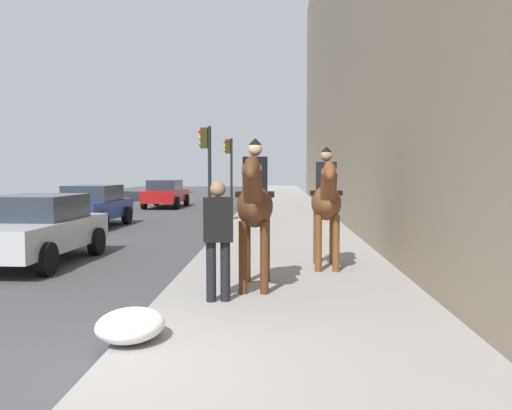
{
  "coord_description": "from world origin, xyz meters",
  "views": [
    {
      "loc": [
        -5.12,
        -1.74,
        1.98
      ],
      "look_at": [
        4.0,
        -1.4,
        1.4
      ],
      "focal_mm": 39.26,
      "sensor_mm": 36.0,
      "label": 1
    }
  ],
  "objects_px": {
    "pedestrian_greeting": "(218,233)",
    "traffic_light_far_curb": "(230,161)",
    "mounted_horse_near": "(255,204)",
    "traffic_light_near_curb": "(207,159)",
    "car_mid_lane": "(35,229)",
    "mounted_horse_far": "(326,201)",
    "car_far_lane": "(166,193)",
    "car_near_lane": "(91,206)"
  },
  "relations": [
    {
      "from": "mounted_horse_far",
      "to": "traffic_light_near_curb",
      "type": "xyz_separation_m",
      "value": [
        8.52,
        3.32,
        0.93
      ]
    },
    {
      "from": "mounted_horse_near",
      "to": "traffic_light_near_curb",
      "type": "relative_size",
      "value": 0.68
    },
    {
      "from": "mounted_horse_near",
      "to": "traffic_light_near_curb",
      "type": "bearing_deg",
      "value": -168.39
    },
    {
      "from": "car_far_lane",
      "to": "traffic_light_far_curb",
      "type": "xyz_separation_m",
      "value": [
        -0.93,
        -3.41,
        1.63
      ]
    },
    {
      "from": "traffic_light_near_curb",
      "to": "car_mid_lane",
      "type": "bearing_deg",
      "value": 160.43
    },
    {
      "from": "car_far_lane",
      "to": "mounted_horse_far",
      "type": "bearing_deg",
      "value": -158.81
    },
    {
      "from": "pedestrian_greeting",
      "to": "traffic_light_far_curb",
      "type": "xyz_separation_m",
      "value": [
        20.11,
        1.54,
        1.28
      ]
    },
    {
      "from": "car_mid_lane",
      "to": "traffic_light_near_curb",
      "type": "bearing_deg",
      "value": 162.61
    },
    {
      "from": "car_near_lane",
      "to": "traffic_light_far_curb",
      "type": "bearing_deg",
      "value": 159.05
    },
    {
      "from": "traffic_light_far_curb",
      "to": "pedestrian_greeting",
      "type": "bearing_deg",
      "value": -175.62
    },
    {
      "from": "pedestrian_greeting",
      "to": "car_near_lane",
      "type": "distance_m",
      "value": 12.36
    },
    {
      "from": "mounted_horse_far",
      "to": "traffic_light_far_curb",
      "type": "distance_m",
      "value": 17.72
    },
    {
      "from": "car_far_lane",
      "to": "traffic_light_near_curb",
      "type": "height_order",
      "value": "traffic_light_near_curb"
    },
    {
      "from": "car_mid_lane",
      "to": "traffic_light_near_curb",
      "type": "distance_m",
      "value": 8.15
    },
    {
      "from": "traffic_light_near_curb",
      "to": "mounted_horse_near",
      "type": "bearing_deg",
      "value": -168.85
    },
    {
      "from": "pedestrian_greeting",
      "to": "car_far_lane",
      "type": "bearing_deg",
      "value": 2.39
    },
    {
      "from": "mounted_horse_far",
      "to": "car_mid_lane",
      "type": "height_order",
      "value": "mounted_horse_far"
    },
    {
      "from": "mounted_horse_far",
      "to": "car_near_lane",
      "type": "relative_size",
      "value": 0.57
    },
    {
      "from": "car_mid_lane",
      "to": "pedestrian_greeting",
      "type": "bearing_deg",
      "value": 50.98
    },
    {
      "from": "car_far_lane",
      "to": "traffic_light_near_curb",
      "type": "relative_size",
      "value": 1.26
    },
    {
      "from": "car_near_lane",
      "to": "pedestrian_greeting",
      "type": "bearing_deg",
      "value": 29.22
    },
    {
      "from": "pedestrian_greeting",
      "to": "traffic_light_far_curb",
      "type": "distance_m",
      "value": 20.21
    },
    {
      "from": "mounted_horse_far",
      "to": "car_mid_lane",
      "type": "relative_size",
      "value": 0.54
    },
    {
      "from": "mounted_horse_far",
      "to": "traffic_light_far_curb",
      "type": "relative_size",
      "value": 0.65
    },
    {
      "from": "traffic_light_near_curb",
      "to": "traffic_light_far_curb",
      "type": "height_order",
      "value": "traffic_light_far_curb"
    },
    {
      "from": "pedestrian_greeting",
      "to": "traffic_light_far_curb",
      "type": "relative_size",
      "value": 0.48
    },
    {
      "from": "car_near_lane",
      "to": "traffic_light_near_curb",
      "type": "distance_m",
      "value": 4.26
    },
    {
      "from": "traffic_light_near_curb",
      "to": "car_far_lane",
      "type": "bearing_deg",
      "value": 19.06
    },
    {
      "from": "mounted_horse_near",
      "to": "car_mid_lane",
      "type": "relative_size",
      "value": 0.55
    },
    {
      "from": "pedestrian_greeting",
      "to": "car_mid_lane",
      "type": "relative_size",
      "value": 0.4
    },
    {
      "from": "pedestrian_greeting",
      "to": "traffic_light_near_curb",
      "type": "xyz_separation_m",
      "value": [
        11.25,
        1.57,
        1.23
      ]
    },
    {
      "from": "car_near_lane",
      "to": "car_mid_lane",
      "type": "distance_m",
      "value": 7.45
    },
    {
      "from": "traffic_light_far_curb",
      "to": "mounted_horse_far",
      "type": "bearing_deg",
      "value": -169.27
    },
    {
      "from": "mounted_horse_far",
      "to": "traffic_light_far_curb",
      "type": "xyz_separation_m",
      "value": [
        17.38,
        3.29,
        0.98
      ]
    },
    {
      "from": "traffic_light_near_curb",
      "to": "mounted_horse_far",
      "type": "bearing_deg",
      "value": -158.71
    },
    {
      "from": "mounted_horse_far",
      "to": "pedestrian_greeting",
      "type": "distance_m",
      "value": 3.26
    },
    {
      "from": "mounted_horse_far",
      "to": "car_near_lane",
      "type": "xyz_separation_m",
      "value": [
        8.32,
        7.27,
        -0.65
      ]
    },
    {
      "from": "mounted_horse_near",
      "to": "car_near_lane",
      "type": "height_order",
      "value": "mounted_horse_near"
    },
    {
      "from": "mounted_horse_near",
      "to": "traffic_light_far_curb",
      "type": "xyz_separation_m",
      "value": [
        19.25,
        2.02,
        0.93
      ]
    },
    {
      "from": "car_mid_lane",
      "to": "car_far_lane",
      "type": "height_order",
      "value": "same"
    },
    {
      "from": "mounted_horse_near",
      "to": "mounted_horse_far",
      "type": "relative_size",
      "value": 1.02
    },
    {
      "from": "car_near_lane",
      "to": "traffic_light_near_curb",
      "type": "height_order",
      "value": "traffic_light_near_curb"
    }
  ]
}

